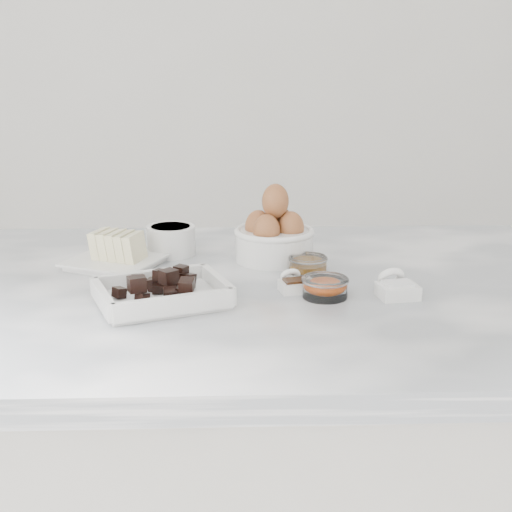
{
  "coord_description": "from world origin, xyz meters",
  "views": [
    {
      "loc": [
        -0.02,
        -1.13,
        1.31
      ],
      "look_at": [
        0.02,
        0.03,
        0.98
      ],
      "focal_mm": 50.0,
      "sensor_mm": 36.0,
      "label": 1
    }
  ],
  "objects_px": {
    "zest_bowl": "(325,286)",
    "chocolate_dish": "(162,290)",
    "salt_spoon": "(396,287)",
    "vanilla_spoon": "(293,283)",
    "sugar_ramekin": "(171,239)",
    "honey_bowl": "(308,264)",
    "egg_bowl": "(274,236)",
    "butter_plate": "(115,253)"
  },
  "relations": [
    {
      "from": "zest_bowl",
      "to": "chocolate_dish",
      "type": "bearing_deg",
      "value": -175.35
    },
    {
      "from": "salt_spoon",
      "to": "vanilla_spoon",
      "type": "bearing_deg",
      "value": 168.36
    },
    {
      "from": "sugar_ramekin",
      "to": "honey_bowl",
      "type": "bearing_deg",
      "value": -27.13
    },
    {
      "from": "sugar_ramekin",
      "to": "egg_bowl",
      "type": "distance_m",
      "value": 0.2
    },
    {
      "from": "sugar_ramekin",
      "to": "egg_bowl",
      "type": "height_order",
      "value": "egg_bowl"
    },
    {
      "from": "honey_bowl",
      "to": "vanilla_spoon",
      "type": "xyz_separation_m",
      "value": [
        -0.03,
        -0.1,
        -0.0
      ]
    },
    {
      "from": "chocolate_dish",
      "to": "honey_bowl",
      "type": "bearing_deg",
      "value": 32.08
    },
    {
      "from": "butter_plate",
      "to": "zest_bowl",
      "type": "relative_size",
      "value": 2.68
    },
    {
      "from": "sugar_ramekin",
      "to": "chocolate_dish",
      "type": "bearing_deg",
      "value": -88.41
    },
    {
      "from": "butter_plate",
      "to": "zest_bowl",
      "type": "distance_m",
      "value": 0.4
    },
    {
      "from": "egg_bowl",
      "to": "salt_spoon",
      "type": "xyz_separation_m",
      "value": [
        0.18,
        -0.21,
        -0.03
      ]
    },
    {
      "from": "butter_plate",
      "to": "sugar_ramekin",
      "type": "xyz_separation_m",
      "value": [
        0.1,
        0.07,
        0.01
      ]
    },
    {
      "from": "chocolate_dish",
      "to": "egg_bowl",
      "type": "xyz_separation_m",
      "value": [
        0.19,
        0.23,
        0.02
      ]
    },
    {
      "from": "egg_bowl",
      "to": "honey_bowl",
      "type": "bearing_deg",
      "value": -56.36
    },
    {
      "from": "chocolate_dish",
      "to": "honey_bowl",
      "type": "height_order",
      "value": "chocolate_dish"
    },
    {
      "from": "chocolate_dish",
      "to": "vanilla_spoon",
      "type": "relative_size",
      "value": 3.63
    },
    {
      "from": "honey_bowl",
      "to": "vanilla_spoon",
      "type": "height_order",
      "value": "vanilla_spoon"
    },
    {
      "from": "sugar_ramekin",
      "to": "honey_bowl",
      "type": "height_order",
      "value": "sugar_ramekin"
    },
    {
      "from": "chocolate_dish",
      "to": "egg_bowl",
      "type": "distance_m",
      "value": 0.3
    },
    {
      "from": "egg_bowl",
      "to": "zest_bowl",
      "type": "distance_m",
      "value": 0.22
    },
    {
      "from": "sugar_ramekin",
      "to": "zest_bowl",
      "type": "distance_m",
      "value": 0.37
    },
    {
      "from": "egg_bowl",
      "to": "salt_spoon",
      "type": "relative_size",
      "value": 1.86
    },
    {
      "from": "butter_plate",
      "to": "sugar_ramekin",
      "type": "distance_m",
      "value": 0.12
    },
    {
      "from": "chocolate_dish",
      "to": "butter_plate",
      "type": "bearing_deg",
      "value": 116.63
    },
    {
      "from": "butter_plate",
      "to": "vanilla_spoon",
      "type": "distance_m",
      "value": 0.35
    },
    {
      "from": "honey_bowl",
      "to": "zest_bowl",
      "type": "bearing_deg",
      "value": -84.24
    },
    {
      "from": "vanilla_spoon",
      "to": "salt_spoon",
      "type": "bearing_deg",
      "value": -11.64
    },
    {
      "from": "zest_bowl",
      "to": "vanilla_spoon",
      "type": "relative_size",
      "value": 1.17
    },
    {
      "from": "vanilla_spoon",
      "to": "salt_spoon",
      "type": "distance_m",
      "value": 0.16
    },
    {
      "from": "egg_bowl",
      "to": "vanilla_spoon",
      "type": "bearing_deg",
      "value": -83.41
    },
    {
      "from": "chocolate_dish",
      "to": "butter_plate",
      "type": "height_order",
      "value": "butter_plate"
    },
    {
      "from": "vanilla_spoon",
      "to": "chocolate_dish",
      "type": "bearing_deg",
      "value": -165.23
    },
    {
      "from": "zest_bowl",
      "to": "vanilla_spoon",
      "type": "xyz_separation_m",
      "value": [
        -0.05,
        0.03,
        -0.01
      ]
    },
    {
      "from": "chocolate_dish",
      "to": "zest_bowl",
      "type": "height_order",
      "value": "chocolate_dish"
    },
    {
      "from": "egg_bowl",
      "to": "salt_spoon",
      "type": "distance_m",
      "value": 0.28
    },
    {
      "from": "butter_plate",
      "to": "salt_spoon",
      "type": "distance_m",
      "value": 0.51
    },
    {
      "from": "butter_plate",
      "to": "vanilla_spoon",
      "type": "bearing_deg",
      "value": -26.11
    },
    {
      "from": "chocolate_dish",
      "to": "vanilla_spoon",
      "type": "height_order",
      "value": "chocolate_dish"
    },
    {
      "from": "egg_bowl",
      "to": "zest_bowl",
      "type": "relative_size",
      "value": 1.98
    },
    {
      "from": "honey_bowl",
      "to": "zest_bowl",
      "type": "relative_size",
      "value": 0.92
    },
    {
      "from": "sugar_ramekin",
      "to": "butter_plate",
      "type": "bearing_deg",
      "value": -143.39
    },
    {
      "from": "sugar_ramekin",
      "to": "salt_spoon",
      "type": "xyz_separation_m",
      "value": [
        0.37,
        -0.26,
        -0.01
      ]
    }
  ]
}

